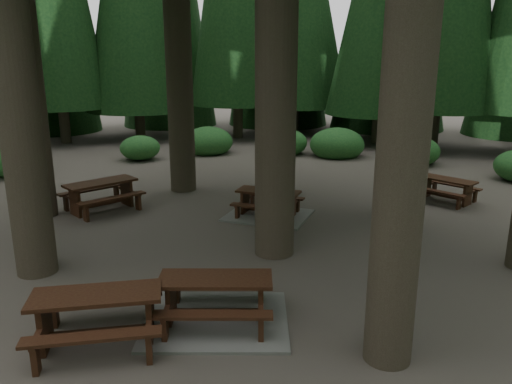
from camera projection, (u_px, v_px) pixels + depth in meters
The scene contains 7 objects.
ground at pixel (238, 249), 11.05m from camera, with size 80.00×80.00×0.00m, color #524C43.
picnic_table_a at pixel (216, 307), 7.94m from camera, with size 2.91×2.76×0.77m.
picnic_table_b at pixel (101, 191), 13.68m from camera, with size 2.03×2.27×0.82m.
picnic_table_c at pixel (268, 208), 13.23m from camera, with size 2.35×2.04×0.71m.
picnic_table_d at pixel (447, 186), 14.56m from camera, with size 1.87×1.67×0.68m.
picnic_table_e at pixel (97, 310), 7.28m from camera, with size 2.39×2.34×0.80m.
shrub_ring at pixel (282, 227), 11.24m from camera, with size 23.86×24.64×1.49m.
Camera 1 is at (5.45, -8.79, 4.11)m, focal length 35.00 mm.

